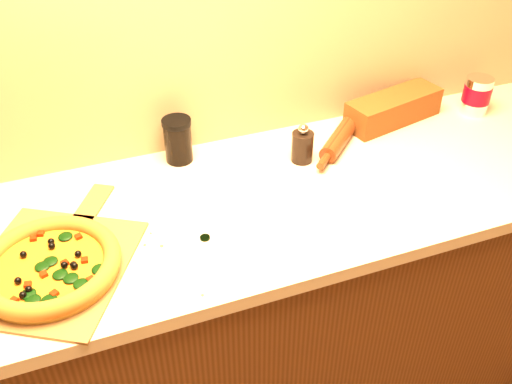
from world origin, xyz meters
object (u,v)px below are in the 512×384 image
at_px(rolling_pin, 342,135).
at_px(dark_jar, 178,140).
at_px(pepper_grinder, 302,146).
at_px(pizza, 49,266).
at_px(pizza_peel, 54,263).
at_px(coffee_canister, 477,95).

distance_m(rolling_pin, dark_jar, 0.52).
relative_size(rolling_pin, dark_jar, 2.19).
height_order(pepper_grinder, dark_jar, dark_jar).
height_order(pizza, pepper_grinder, pepper_grinder).
distance_m(pizza, pepper_grinder, 0.79).
bearing_deg(pepper_grinder, pizza_peel, -164.87).
bearing_deg(pizza, dark_jar, 42.18).
distance_m(pizza, rolling_pin, 0.96).
bearing_deg(coffee_canister, pizza, -168.16).
bearing_deg(coffee_canister, dark_jar, 176.18).
bearing_deg(dark_jar, pizza_peel, -139.97).
distance_m(pizza, coffee_canister, 1.47).
xyz_separation_m(pizza_peel, dark_jar, (0.40, 0.34, 0.07)).
xyz_separation_m(rolling_pin, coffee_canister, (0.52, 0.02, 0.04)).
distance_m(pepper_grinder, rolling_pin, 0.17).
relative_size(pepper_grinder, coffee_canister, 0.98).
bearing_deg(coffee_canister, pepper_grinder, -174.52).
bearing_deg(pizza_peel, coffee_canister, 41.25).
bearing_deg(pizza, rolling_pin, 17.28).
height_order(pepper_grinder, rolling_pin, pepper_grinder).
bearing_deg(pizza_peel, pepper_grinder, 45.77).
relative_size(coffee_canister, dark_jar, 0.91).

